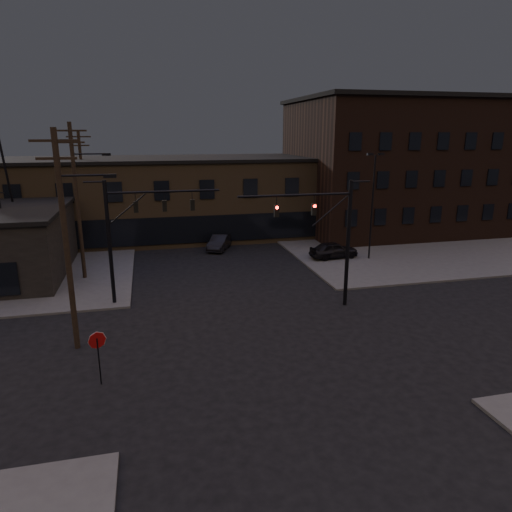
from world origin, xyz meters
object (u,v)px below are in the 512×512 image
Objects in this scene: traffic_signal_far at (130,228)px; stop_sign at (98,346)px; parked_car_lot_a at (334,250)px; traffic_signal_near at (331,231)px; parked_car_lot_b at (350,228)px; car_crossing at (220,242)px.

traffic_signal_far is 3.23× the size of stop_sign.
parked_car_lot_a is (16.78, 6.87, -4.14)m from traffic_signal_far.
traffic_signal_near is 12.09m from parked_car_lot_a.
parked_car_lot_b is at bearing -37.45° from parked_car_lot_a.
car_crossing is at bearing 52.34° from parked_car_lot_a.
car_crossing is at bearing 105.32° from traffic_signal_near.
car_crossing is (-14.80, -3.00, -0.08)m from parked_car_lot_b.
car_crossing is (7.62, 12.74, -4.32)m from traffic_signal_far.
parked_car_lot_a is at bearing -8.12° from car_crossing.
traffic_signal_far is at bearing 82.68° from stop_sign.
stop_sign is 24.72m from parked_car_lot_a.
parked_car_lot_a is (18.06, 16.85, -0.97)m from stop_sign.
parked_car_lot_a is 10.88m from car_crossing.
traffic_signal_near reaches higher than car_crossing.
parked_car_lot_b is at bearing 61.71° from traffic_signal_near.
traffic_signal_far is 10.55m from stop_sign.
traffic_signal_far is at bearing -96.30° from car_crossing.
traffic_signal_far reaches higher than stop_sign.
parked_car_lot_a is at bearing 43.02° from stop_sign.
traffic_signal_near is 12.57m from traffic_signal_far.
parked_car_lot_a is at bearing 65.61° from traffic_signal_near.
traffic_signal_far reaches higher than parked_car_lot_b.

